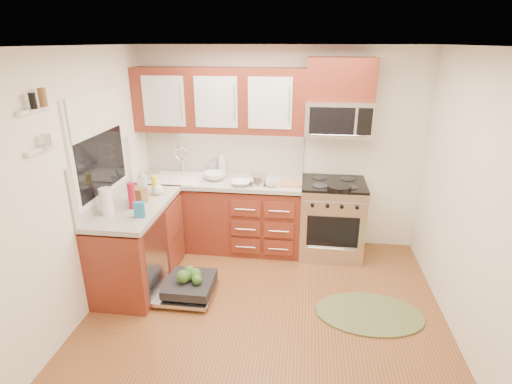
# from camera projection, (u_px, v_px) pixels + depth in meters

# --- Properties ---
(floor) EXTENTS (3.50, 3.50, 0.00)m
(floor) POSITION_uv_depth(u_px,v_px,m) (264.00, 320.00, 3.87)
(floor) COLOR brown
(floor) RESTS_ON ground
(ceiling) EXTENTS (3.50, 3.50, 0.00)m
(ceiling) POSITION_uv_depth(u_px,v_px,m) (266.00, 46.00, 2.98)
(ceiling) COLOR white
(ceiling) RESTS_ON ground
(wall_back) EXTENTS (3.50, 0.04, 2.50)m
(wall_back) POSITION_uv_depth(u_px,v_px,m) (280.00, 149.00, 5.05)
(wall_back) COLOR white
(wall_back) RESTS_ON ground
(wall_front) EXTENTS (3.50, 0.04, 2.50)m
(wall_front) POSITION_uv_depth(u_px,v_px,m) (224.00, 345.00, 1.80)
(wall_front) COLOR white
(wall_front) RESTS_ON ground
(wall_left) EXTENTS (0.04, 3.50, 2.50)m
(wall_left) POSITION_uv_depth(u_px,v_px,m) (74.00, 192.00, 3.64)
(wall_left) COLOR white
(wall_left) RESTS_ON ground
(wall_right) EXTENTS (0.04, 3.50, 2.50)m
(wall_right) POSITION_uv_depth(u_px,v_px,m) (481.00, 211.00, 3.22)
(wall_right) COLOR white
(wall_right) RESTS_ON ground
(base_cabinet_back) EXTENTS (2.05, 0.60, 0.85)m
(base_cabinet_back) POSITION_uv_depth(u_px,v_px,m) (221.00, 216.00, 5.15)
(base_cabinet_back) COLOR maroon
(base_cabinet_back) RESTS_ON ground
(base_cabinet_left) EXTENTS (0.60, 1.25, 0.85)m
(base_cabinet_left) POSITION_uv_depth(u_px,v_px,m) (138.00, 246.00, 4.38)
(base_cabinet_left) COLOR maroon
(base_cabinet_left) RESTS_ON ground
(countertop_back) EXTENTS (2.07, 0.64, 0.05)m
(countertop_back) POSITION_uv_depth(u_px,v_px,m) (219.00, 181.00, 4.97)
(countertop_back) COLOR #B1AEA2
(countertop_back) RESTS_ON base_cabinet_back
(countertop_left) EXTENTS (0.64, 1.27, 0.05)m
(countertop_left) POSITION_uv_depth(u_px,v_px,m) (135.00, 206.00, 4.21)
(countertop_left) COLOR #B1AEA2
(countertop_left) RESTS_ON base_cabinet_left
(backsplash_back) EXTENTS (2.05, 0.02, 0.57)m
(backsplash_back) POSITION_uv_depth(u_px,v_px,m) (224.00, 151.00, 5.14)
(backsplash_back) COLOR beige
(backsplash_back) RESTS_ON ground
(backsplash_left) EXTENTS (0.02, 1.25, 0.57)m
(backsplash_left) POSITION_uv_depth(u_px,v_px,m) (104.00, 178.00, 4.13)
(backsplash_left) COLOR beige
(backsplash_left) RESTS_ON ground
(upper_cabinets) EXTENTS (2.05, 0.35, 0.75)m
(upper_cabinets) POSITION_uv_depth(u_px,v_px,m) (219.00, 100.00, 4.75)
(upper_cabinets) COLOR maroon
(upper_cabinets) RESTS_ON ground
(cabinet_over_mw) EXTENTS (0.76, 0.35, 0.47)m
(cabinet_over_mw) POSITION_uv_depth(u_px,v_px,m) (341.00, 79.00, 4.49)
(cabinet_over_mw) COLOR maroon
(cabinet_over_mw) RESTS_ON ground
(range) EXTENTS (0.76, 0.64, 0.95)m
(range) POSITION_uv_depth(u_px,v_px,m) (331.00, 218.00, 4.94)
(range) COLOR silver
(range) RESTS_ON ground
(microwave) EXTENTS (0.76, 0.38, 0.40)m
(microwave) POSITION_uv_depth(u_px,v_px,m) (338.00, 118.00, 4.62)
(microwave) COLOR silver
(microwave) RESTS_ON ground
(sink) EXTENTS (0.62, 0.50, 0.26)m
(sink) POSITION_uv_depth(u_px,v_px,m) (179.00, 187.00, 5.05)
(sink) COLOR white
(sink) RESTS_ON ground
(dishwasher) EXTENTS (0.70, 0.60, 0.20)m
(dishwasher) POSITION_uv_depth(u_px,v_px,m) (186.00, 287.00, 4.21)
(dishwasher) COLOR silver
(dishwasher) RESTS_ON ground
(window) EXTENTS (0.03, 1.05, 1.05)m
(window) POSITION_uv_depth(u_px,v_px,m) (98.00, 146.00, 3.99)
(window) COLOR white
(window) RESTS_ON ground
(window_blind) EXTENTS (0.02, 0.96, 0.40)m
(window_blind) POSITION_uv_depth(u_px,v_px,m) (96.00, 113.00, 3.87)
(window_blind) COLOR white
(window_blind) RESTS_ON ground
(shelf_upper) EXTENTS (0.04, 0.40, 0.03)m
(shelf_upper) POSITION_uv_depth(u_px,v_px,m) (36.00, 109.00, 3.02)
(shelf_upper) COLOR white
(shelf_upper) RESTS_ON ground
(shelf_lower) EXTENTS (0.04, 0.40, 0.03)m
(shelf_lower) POSITION_uv_depth(u_px,v_px,m) (43.00, 148.00, 3.13)
(shelf_lower) COLOR white
(shelf_lower) RESTS_ON ground
(rug) EXTENTS (1.14, 0.82, 0.02)m
(rug) POSITION_uv_depth(u_px,v_px,m) (369.00, 314.00, 3.95)
(rug) COLOR #5E6338
(rug) RESTS_ON ground
(skillet) EXTENTS (0.28, 0.28, 0.05)m
(skillet) POSITION_uv_depth(u_px,v_px,m) (339.00, 188.00, 4.53)
(skillet) COLOR black
(skillet) RESTS_ON range
(stock_pot) EXTENTS (0.27, 0.27, 0.12)m
(stock_pot) POSITION_uv_depth(u_px,v_px,m) (258.00, 180.00, 4.75)
(stock_pot) COLOR silver
(stock_pot) RESTS_ON countertop_back
(cutting_board) EXTENTS (0.30, 0.20, 0.02)m
(cutting_board) POSITION_uv_depth(u_px,v_px,m) (292.00, 184.00, 4.77)
(cutting_board) COLOR #B17D51
(cutting_board) RESTS_ON countertop_back
(canister) EXTENTS (0.11, 0.11, 0.17)m
(canister) POSITION_uv_depth(u_px,v_px,m) (213.00, 167.00, 5.14)
(canister) COLOR silver
(canister) RESTS_ON countertop_back
(paper_towel_roll) EXTENTS (0.15, 0.15, 0.27)m
(paper_towel_roll) POSITION_uv_depth(u_px,v_px,m) (106.00, 201.00, 3.92)
(paper_towel_roll) COLOR white
(paper_towel_roll) RESTS_ON countertop_left
(mustard_bottle) EXTENTS (0.08, 0.08, 0.22)m
(mustard_bottle) POSITION_uv_depth(u_px,v_px,m) (155.00, 185.00, 4.43)
(mustard_bottle) COLOR yellow
(mustard_bottle) RESTS_ON countertop_left
(red_bottle) EXTENTS (0.09, 0.09, 0.27)m
(red_bottle) POSITION_uv_depth(u_px,v_px,m) (132.00, 196.00, 4.06)
(red_bottle) COLOR #A70D23
(red_bottle) RESTS_ON countertop_left
(wooden_box) EXTENTS (0.18, 0.15, 0.15)m
(wooden_box) POSITION_uv_depth(u_px,v_px,m) (139.00, 195.00, 4.24)
(wooden_box) COLOR brown
(wooden_box) RESTS_ON countertop_left
(blue_carton) EXTENTS (0.11, 0.08, 0.16)m
(blue_carton) POSITION_uv_depth(u_px,v_px,m) (139.00, 210.00, 3.87)
(blue_carton) COLOR teal
(blue_carton) RESTS_ON countertop_left
(bowl_a) EXTENTS (0.25, 0.25, 0.06)m
(bowl_a) POSITION_uv_depth(u_px,v_px,m) (241.00, 183.00, 4.74)
(bowl_a) COLOR #999999
(bowl_a) RESTS_ON countertop_back
(bowl_b) EXTENTS (0.31, 0.31, 0.09)m
(bowl_b) POSITION_uv_depth(u_px,v_px,m) (215.00, 176.00, 4.95)
(bowl_b) COLOR #999999
(bowl_b) RESTS_ON countertop_back
(cup) EXTENTS (0.14, 0.14, 0.10)m
(cup) POSITION_uv_depth(u_px,v_px,m) (271.00, 183.00, 4.69)
(cup) COLOR #999999
(cup) RESTS_ON countertop_back
(soap_bottle_a) EXTENTS (0.14, 0.14, 0.31)m
(soap_bottle_a) POSITION_uv_depth(u_px,v_px,m) (222.00, 162.00, 5.13)
(soap_bottle_a) COLOR #999999
(soap_bottle_a) RESTS_ON countertop_back
(soap_bottle_b) EXTENTS (0.11, 0.11, 0.21)m
(soap_bottle_b) POSITION_uv_depth(u_px,v_px,m) (142.00, 178.00, 4.66)
(soap_bottle_b) COLOR #999999
(soap_bottle_b) RESTS_ON countertop_left
(soap_bottle_c) EXTENTS (0.16, 0.16, 0.16)m
(soap_bottle_c) POSITION_uv_depth(u_px,v_px,m) (158.00, 188.00, 4.44)
(soap_bottle_c) COLOR #999999
(soap_bottle_c) RESTS_ON countertop_left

